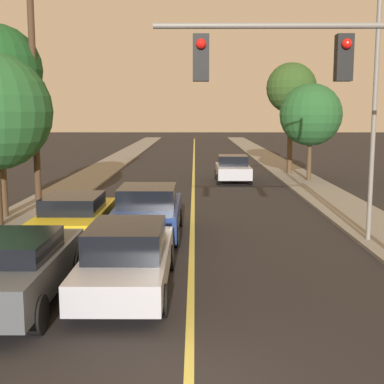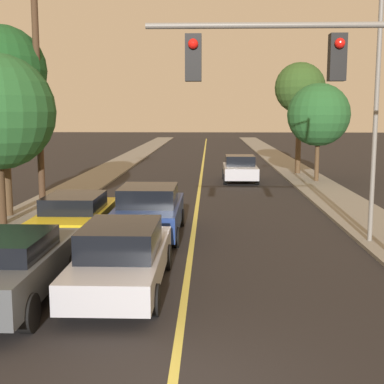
{
  "view_description": "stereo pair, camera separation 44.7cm",
  "coord_description": "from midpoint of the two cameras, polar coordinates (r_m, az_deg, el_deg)",
  "views": [
    {
      "loc": [
        0.09,
        -7.15,
        4.01
      ],
      "look_at": [
        0.0,
        8.92,
        1.6
      ],
      "focal_mm": 50.0,
      "sensor_mm": 36.0,
      "label": 1
    },
    {
      "loc": [
        0.54,
        -7.14,
        4.01
      ],
      "look_at": [
        0.0,
        8.92,
        1.6
      ],
      "focal_mm": 50.0,
      "sensor_mm": 36.0,
      "label": 2
    }
  ],
  "objects": [
    {
      "name": "traffic_signal_mast",
      "position": [
        11.16,
        16.43,
        9.91
      ],
      "size": [
        6.31,
        0.42,
        5.8
      ],
      "color": "slate",
      "rests_on": "ground"
    },
    {
      "name": "car_near_lane_second",
      "position": [
        17.37,
        -5.43,
        -2.05
      ],
      "size": [
        2.12,
        4.81,
        1.67
      ],
      "color": "navy",
      "rests_on": "ground"
    },
    {
      "name": "car_far_oncoming",
      "position": [
        31.08,
        3.97,
        2.51
      ],
      "size": [
        1.99,
        4.11,
        1.52
      ],
      "rotation": [
        0.0,
        0.0,
        3.14
      ],
      "color": "#A5A8B2",
      "rests_on": "ground"
    },
    {
      "name": "tree_right_far",
      "position": [
        31.11,
        12.14,
        8.06
      ],
      "size": [
        3.51,
        3.51,
        5.5
      ],
      "color": "#4C3823",
      "rests_on": "ground"
    },
    {
      "name": "tree_right_near",
      "position": [
        34.92,
        10.18,
        10.8
      ],
      "size": [
        3.17,
        3.17,
        6.99
      ],
      "color": "#4C3823",
      "rests_on": "ground"
    },
    {
      "name": "streetlamp_right",
      "position": [
        16.83,
        17.07,
        11.31
      ],
      "size": [
        1.71,
        0.36,
        7.59
      ],
      "color": "slate",
      "rests_on": "ground"
    },
    {
      "name": "sidewalk_left",
      "position": [
        43.83,
        -8.42,
        3.27
      ],
      "size": [
        2.5,
        80.0,
        0.12
      ],
      "color": "gray",
      "rests_on": "ground"
    },
    {
      "name": "sidewalk_right",
      "position": [
        43.74,
        8.25,
        3.26
      ],
      "size": [
        2.5,
        80.0,
        0.12
      ],
      "color": "gray",
      "rests_on": "ground"
    },
    {
      "name": "utility_pole_left",
      "position": [
        20.34,
        -17.11,
        9.97
      ],
      "size": [
        1.6,
        0.24,
        8.73
      ],
      "color": "#422D1E",
      "rests_on": "ground"
    },
    {
      "name": "car_near_lane_front",
      "position": [
        12.18,
        -7.95,
        -6.89
      ],
      "size": [
        1.95,
        5.09,
        1.56
      ],
      "color": "#A5A8B2",
      "rests_on": "ground"
    },
    {
      "name": "car_outer_lane_front",
      "position": [
        11.84,
        -19.51,
        -7.62
      ],
      "size": [
        2.03,
        4.77,
        1.52
      ],
      "color": "#474C51",
      "rests_on": "ground"
    },
    {
      "name": "road_surface",
      "position": [
        43.33,
        -0.1,
        3.23
      ],
      "size": [
        10.18,
        80.0,
        0.01
      ],
      "color": "black",
      "rests_on": "ground"
    },
    {
      "name": "car_outer_lane_second",
      "position": [
        17.13,
        -13.12,
        -2.57
      ],
      "size": [
        2.0,
        4.79,
        1.47
      ],
      "color": "gold",
      "rests_on": "ground"
    }
  ]
}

